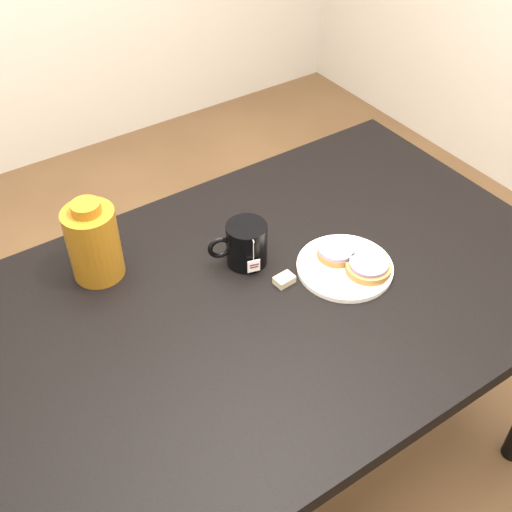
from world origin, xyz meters
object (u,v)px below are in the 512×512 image
Objects in this scene: plate at (345,266)px; bagel_package at (93,242)px; table at (273,314)px; bagel_front at (368,267)px; mug at (246,244)px; bagel_back at (337,251)px; teabag_pouch at (284,280)px.

plate is 0.58m from bagel_package.
table is at bearing -42.05° from bagel_package.
table is at bearing 158.59° from bagel_front.
mug is at bearing 136.59° from bagel_front.
plate is 1.85× the size of bagel_back.
bagel_package is at bearing 145.20° from bagel_front.
bagel_package is (-0.30, 0.28, 0.18)m from table.
bagel_front is 0.29m from mug.
teabag_pouch is at bearing -38.67° from bagel_package.
bagel_back is at bearing -29.41° from bagel_package.
table is 0.18m from mug.
bagel_back is at bearing 107.98° from bagel_front.
bagel_back is 0.61× the size of bagel_package.
bagel_front is (0.03, -0.08, -0.00)m from bagel_back.
plate is (0.18, -0.04, 0.09)m from table.
bagel_front is at bearing -26.27° from teabag_pouch.
teabag_pouch is at bearing 178.26° from bagel_back.
mug reaches higher than bagel_back.
teabag_pouch is at bearing 9.15° from table.
bagel_back is 0.22m from mug.
bagel_front reaches higher than plate.
plate is at bearing -24.82° from mug.
bagel_front is (0.21, -0.08, 0.11)m from table.
teabag_pouch is 0.22× the size of bagel_package.
bagel_package reaches higher than bagel_front.
bagel_front is 0.20m from teabag_pouch.
mug is (-0.18, 0.12, 0.03)m from bagel_back.
teabag_pouch is (0.03, -0.11, -0.05)m from mug.
table is 9.23× the size of mug.
teabag_pouch is (-0.15, 0.00, -0.02)m from bagel_back.
bagel_back is 0.56m from bagel_package.
teabag_pouch reaches higher than table.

